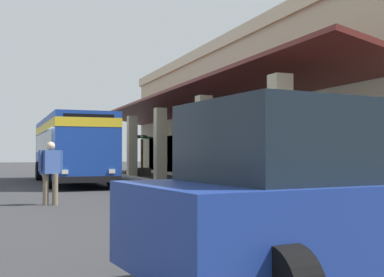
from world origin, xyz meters
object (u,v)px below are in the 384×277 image
pedestrian (51,169)px  potted_palm (142,166)px  parked_suv_blue (347,194)px  transit_bus (70,145)px

pedestrian → potted_palm: 17.89m
parked_suv_blue → pedestrian: parked_suv_blue is taller
transit_bus → parked_suv_blue: bearing=1.1°
transit_bus → pedestrian: bearing=-10.2°
transit_bus → potted_palm: 8.19m
parked_suv_blue → potted_palm: size_ratio=1.88×
pedestrian → parked_suv_blue: bearing=12.6°
transit_bus → potted_palm: bearing=139.4°
pedestrian → transit_bus: bearing=169.8°
pedestrian → potted_palm: bearing=156.5°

